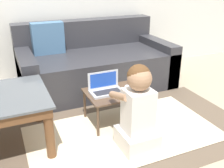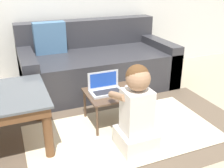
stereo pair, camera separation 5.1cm
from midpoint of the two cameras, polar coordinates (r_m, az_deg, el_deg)
name	(u,v)px [view 2 (the right image)]	position (r m, az deg, el deg)	size (l,w,h in m)	color
ground_plane	(120,127)	(2.43, 2.43, -9.39)	(16.00, 16.00, 0.00)	gray
area_rug	(123,133)	(2.35, 2.96, -10.65)	(2.28, 1.24, 0.01)	brown
couch	(96,64)	(3.23, -3.10, 4.38)	(1.79, 0.95, 0.79)	#2D2D33
laptop_desk	(113,96)	(2.39, 0.80, -2.57)	(0.48, 0.40, 0.31)	#4C3828
laptop	(106,89)	(2.36, -0.74, -1.10)	(0.29, 0.17, 0.18)	#B7BCC6
computer_mouse	(129,88)	(2.42, 4.23, -0.84)	(0.07, 0.11, 0.04)	silver
person_seated	(136,111)	(2.02, 6.04, -5.91)	(0.28, 0.42, 0.70)	silver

